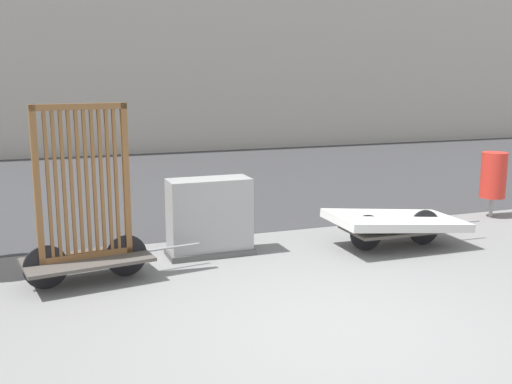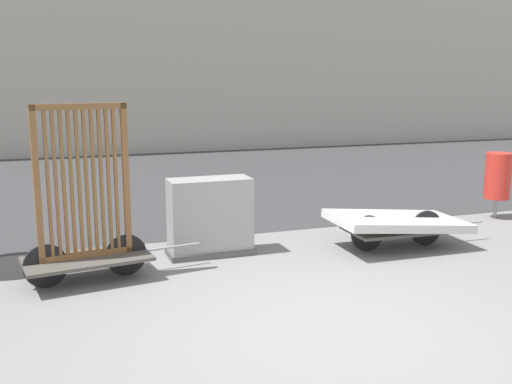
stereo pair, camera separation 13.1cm
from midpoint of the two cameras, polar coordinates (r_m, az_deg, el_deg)
ground_plane at (r=5.91m, az=7.89°, el=-12.85°), size 60.00×60.00×0.00m
road_strip at (r=13.96m, az=-8.58°, el=1.05°), size 56.00×10.28×0.01m
bike_cart_with_bedframe at (r=7.21m, az=-15.43°, el=-2.82°), size 2.17×0.98×2.08m
bike_cart_with_mattress at (r=8.62m, az=13.79°, el=-2.87°), size 2.37×1.05×0.53m
utility_cabinet at (r=8.08m, az=-3.93°, el=-2.64°), size 1.16×0.53×1.04m
trash_bin at (r=10.91m, az=22.36°, el=1.41°), size 0.42×0.42×1.12m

